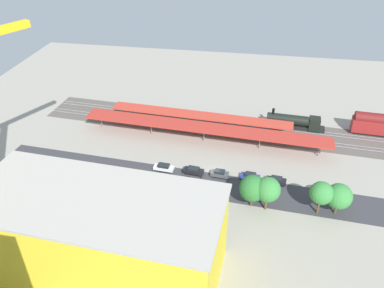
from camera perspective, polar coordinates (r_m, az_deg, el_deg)
ground_plane at (r=89.30m, az=3.28°, el=-4.37°), size 162.79×162.79×0.00m
rail_bed at (r=107.40m, az=4.69°, el=2.60°), size 102.42×20.46×0.01m
street_asphalt at (r=85.84m, az=2.92°, el=-6.14°), size 102.13×16.41×0.01m
track_rails at (r=107.31m, az=4.69°, el=2.68°), size 101.48×14.05×0.12m
platform_canopy_near at (r=98.69m, az=1.79°, el=2.43°), size 63.97×9.87×4.23m
platform_canopy_far at (r=104.24m, az=1.21°, el=4.23°), size 49.26×7.66×4.25m
locomotive at (r=109.18m, az=15.08°, el=3.15°), size 15.73×3.88×5.16m
parked_car_0 at (r=87.92m, az=12.33°, el=-5.32°), size 4.46×2.28×1.59m
parked_car_1 at (r=88.00m, az=8.59°, el=-4.80°), size 4.41×2.17×1.64m
parked_car_2 at (r=88.03m, az=4.12°, el=-4.42°), size 4.16×2.11×1.69m
parked_car_3 at (r=88.78m, az=0.22°, el=-3.99°), size 4.81×2.34×1.59m
parked_car_4 at (r=89.99m, az=-4.18°, el=-3.50°), size 4.85×2.12×1.63m
construction_building at (r=66.12m, az=-13.47°, el=-13.07°), size 40.31×19.70×14.88m
construction_roof_slab at (r=60.98m, az=-14.39°, el=-8.05°), size 40.95×20.35×0.40m
box_truck_0 at (r=77.07m, az=-5.61°, el=-10.08°), size 9.20×2.71×3.40m
box_truck_1 at (r=79.88m, az=-11.89°, el=-8.90°), size 10.28×2.42×3.46m
box_truck_2 at (r=78.32m, az=-9.30°, el=-9.50°), size 8.78×2.57×3.62m
street_tree_0 at (r=78.15m, az=11.11°, el=-6.62°), size 5.14×5.14×7.66m
street_tree_1 at (r=79.86m, az=18.56°, el=-6.89°), size 4.65×4.65×7.48m
street_tree_2 at (r=78.69m, az=8.93°, el=-6.48°), size 5.52×5.52×7.37m
street_tree_3 at (r=81.53m, az=20.86°, el=-7.23°), size 5.19×5.19×6.95m
traffic_light at (r=79.41m, az=1.30°, el=-5.74°), size 0.50×0.36×6.68m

